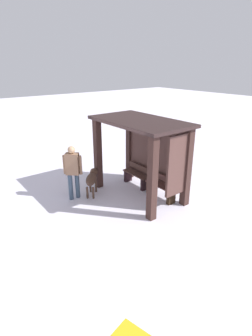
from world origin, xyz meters
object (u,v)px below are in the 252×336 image
at_px(bench_center_inside, 161,188).
at_px(bus_shelter, 146,145).
at_px(bench_left_inside, 137,176).
at_px(dog, 92,179).
at_px(person_walking, 73,169).

bearing_deg(bench_center_inside, bus_shelter, -156.36).
bearing_deg(bench_left_inside, dog, -102.95).
xyz_separation_m(bench_left_inside, bench_center_inside, (1.23, -0.00, 0.01)).
bearing_deg(bus_shelter, bench_center_inside, 23.64).
height_order(bus_shelter, dog, bus_shelter).
bearing_deg(bench_left_inside, bench_center_inside, -0.02).
distance_m(person_walking, dog, 0.78).
relative_size(bus_shelter, person_walking, 1.78).
relative_size(bus_shelter, bench_left_inside, 2.76).
height_order(bench_left_inside, dog, dog).
relative_size(bench_left_inside, dog, 1.30).
bearing_deg(dog, bus_shelter, 51.91).
bearing_deg(person_walking, bench_center_inside, 52.81).
bearing_deg(person_walking, bus_shelter, 59.60).
distance_m(bench_left_inside, dog, 1.67).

